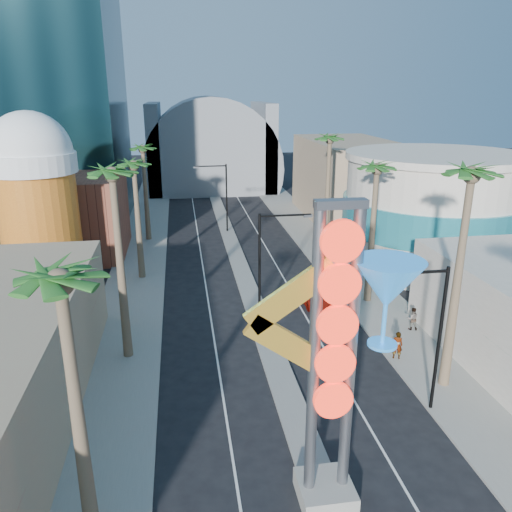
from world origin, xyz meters
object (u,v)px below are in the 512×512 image
Objects in this scene: neon_sign at (355,339)px; pedestrian_b at (412,319)px; pedestrian_a at (397,345)px; red_pickup at (315,294)px.

neon_sign is 17.74m from pedestrian_b.
neon_sign is 6.92× the size of pedestrian_a.
red_pickup is at bearing -55.86° from pedestrian_a.
pedestrian_b is at bearing -108.86° from pedestrian_a.
pedestrian_a reaches higher than red_pickup.
pedestrian_b reaches higher than red_pickup.
pedestrian_a is at bearing 56.51° from neon_sign.
pedestrian_a is at bearing 64.84° from pedestrian_b.
pedestrian_b is (2.70, 3.57, -0.09)m from pedestrian_a.
red_pickup is at bearing -35.42° from pedestrian_b.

